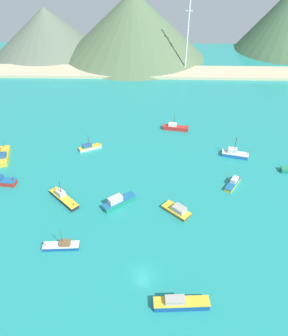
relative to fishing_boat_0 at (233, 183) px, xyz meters
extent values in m
cube|color=teal|center=(-23.29, 1.15, -0.95)|extent=(260.00, 280.00, 0.50)
cube|color=gold|center=(-0.11, -0.16, -0.33)|extent=(5.29, 6.74, 0.75)
cube|color=#1E669E|center=(-0.11, -0.16, 0.15)|extent=(5.39, 6.87, 0.20)
cube|color=silver|center=(0.36, 0.55, 0.75)|extent=(2.55, 2.88, 1.01)
cube|color=#232328|center=(-43.83, -7.49, -0.22)|extent=(8.64, 8.35, 0.96)
cube|color=gold|center=(-43.83, -7.49, 0.36)|extent=(8.82, 8.52, 0.20)
cube|color=beige|center=(-44.73, -6.64, 1.11)|extent=(2.92, 2.89, 1.30)
cylinder|color=#4C3823|center=(-40.62, -10.53, 0.93)|extent=(0.50, 0.48, 1.30)
cylinder|color=#4C3823|center=(-44.37, -6.98, 3.53)|extent=(0.17, 0.17, 3.54)
cube|color=gold|center=(-66.50, 11.09, -0.10)|extent=(5.75, 10.46, 1.20)
cube|color=gold|center=(-66.50, 11.09, 0.60)|extent=(5.86, 10.67, 0.20)
cube|color=#28568C|center=(-66.16, 9.89, 1.12)|extent=(3.02, 3.21, 0.85)
cylinder|color=#4C3823|center=(-67.71, 15.41, 1.33)|extent=(0.30, 0.69, 1.61)
cylinder|color=#4C3823|center=(-66.31, 10.41, 2.75)|extent=(0.15, 0.15, 2.41)
cube|color=silver|center=(-41.26, 16.95, -0.31)|extent=(6.98, 4.82, 0.77)
cube|color=gold|center=(-41.26, 16.95, 0.17)|extent=(7.12, 4.92, 0.20)
cube|color=#28568C|center=(-42.03, 16.54, 0.75)|extent=(3.19, 2.55, 0.95)
cylinder|color=#4C3823|center=(-38.50, 18.39, 0.61)|extent=(0.48, 0.33, 1.05)
cylinder|color=#4C3823|center=(-41.51, 16.81, 2.77)|extent=(0.13, 0.13, 3.08)
cube|color=#1E5BA8|center=(3.33, 13.97, -0.16)|extent=(7.97, 4.36, 1.07)
cube|color=white|center=(3.33, 13.97, 0.47)|extent=(8.13, 4.45, 0.20)
cube|color=silver|center=(2.42, 14.21, 1.29)|extent=(2.98, 2.49, 1.45)
cylinder|color=#4C3823|center=(6.63, 13.10, 1.12)|extent=(0.63, 0.27, 1.45)
cylinder|color=#4C3823|center=(2.92, 14.08, 4.03)|extent=(0.18, 0.18, 4.02)
cube|color=#14478C|center=(-16.18, -35.13, -0.05)|extent=(9.99, 2.77, 1.29)
cube|color=gold|center=(-16.18, -35.13, 0.70)|extent=(10.19, 2.83, 0.20)
cube|color=#B2ADA3|center=(-17.41, -35.20, 1.28)|extent=(3.60, 1.84, 0.98)
cube|color=brown|center=(-15.80, -10.83, -0.33)|extent=(7.11, 6.81, 0.74)
cube|color=gold|center=(-15.80, -10.83, 0.14)|extent=(7.25, 6.95, 0.20)
cube|color=#B2ADA3|center=(-15.16, -11.40, 0.87)|extent=(3.74, 3.68, 1.26)
cube|color=#198466|center=(-29.80, -8.45, -0.09)|extent=(8.20, 7.17, 1.22)
cube|color=#1E669E|center=(-29.80, -8.45, 0.62)|extent=(8.36, 7.31, 0.20)
cube|color=beige|center=(-30.65, -9.13, 1.50)|extent=(3.80, 3.51, 1.55)
cube|color=red|center=(-13.81, 30.09, -0.11)|extent=(8.90, 3.47, 1.17)
cube|color=red|center=(-13.81, 30.09, 0.57)|extent=(9.08, 3.54, 0.20)
cube|color=silver|center=(-14.88, 30.27, 1.20)|extent=(3.02, 1.99, 1.06)
cylinder|color=#4C3823|center=(-9.96, 29.45, 1.29)|extent=(0.68, 0.23, 1.58)
cylinder|color=#4C3823|center=(-14.33, 30.18, 3.49)|extent=(0.11, 0.11, 3.53)
cube|color=red|center=(-61.67, -1.20, -0.06)|extent=(7.00, 3.05, 1.27)
cube|color=#1E669E|center=(-61.67, -1.20, 0.67)|extent=(7.14, 3.11, 0.20)
cylinder|color=#4C3823|center=(-58.63, -1.52, 1.46)|extent=(0.73, 0.20, 1.71)
cube|color=#14478C|center=(-40.95, -22.46, -0.29)|extent=(7.66, 2.47, 0.81)
cube|color=white|center=(-40.95, -22.46, 0.22)|extent=(7.82, 2.52, 0.20)
cube|color=brown|center=(-40.00, -22.39, 0.76)|extent=(2.27, 1.60, 0.89)
cylinder|color=#4C3823|center=(-44.33, -22.70, 0.69)|extent=(0.51, 0.16, 1.11)
cylinder|color=#4C3823|center=(-40.44, -22.42, 2.87)|extent=(0.10, 0.10, 3.32)
cube|color=beige|center=(-23.29, 86.43, -0.10)|extent=(247.00, 16.90, 1.20)
cone|color=#60705B|center=(-81.58, 120.33, 11.27)|extent=(60.53, 60.53, 23.95)
cone|color=#56704C|center=(-32.63, 114.36, 15.79)|extent=(77.94, 77.94, 32.97)
cylinder|color=silver|center=(-6.08, 89.73, 15.93)|extent=(0.88, 0.88, 33.27)
cylinder|color=silver|center=(-6.08, 89.73, 26.58)|extent=(3.33, 0.44, 0.44)
cylinder|color=silver|center=(-6.08, 89.73, 19.93)|extent=(0.44, 2.66, 0.44)
camera|label=1|loc=(-22.00, -67.22, 53.25)|focal=34.08mm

